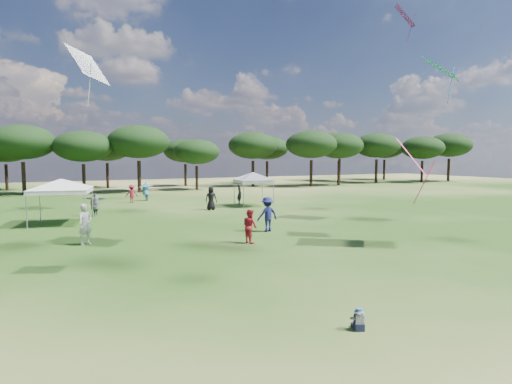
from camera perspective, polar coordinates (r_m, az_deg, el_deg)
ground at (r=9.09m, az=22.20°, el=-22.28°), size 140.00×140.00×0.00m
tree_line at (r=53.43m, az=-16.96°, el=6.05°), size 108.78×17.63×7.77m
tent_left at (r=28.07m, az=-24.58°, el=1.37°), size 6.48×6.48×3.04m
tent_right at (r=34.91m, az=-0.36°, el=2.44°), size 5.42×5.42×3.07m
toddler at (r=10.77m, az=13.53°, el=-16.28°), size 0.40×0.43×0.53m
festival_crowd at (r=30.17m, az=-20.31°, el=-1.63°), size 23.79×22.83×1.91m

